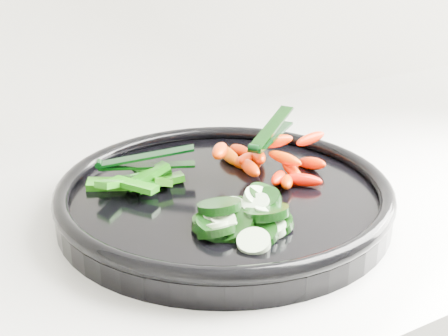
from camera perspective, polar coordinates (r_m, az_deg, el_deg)
veggie_tray at (r=0.70m, az=0.00°, el=-2.62°), size 0.46×0.46×0.04m
cucumber_pile at (r=0.63m, az=1.20°, el=-4.63°), size 0.12×0.12×0.04m
carrot_pile at (r=0.74m, az=3.75°, el=0.91°), size 0.16×0.16×0.05m
pepper_pile at (r=0.72m, az=-7.64°, el=-1.08°), size 0.11×0.11×0.04m
tong_carrot at (r=0.73m, az=4.28°, el=3.24°), size 0.10×0.08×0.02m
tong_pepper at (r=0.72m, az=-7.36°, el=0.62°), size 0.11×0.06×0.02m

